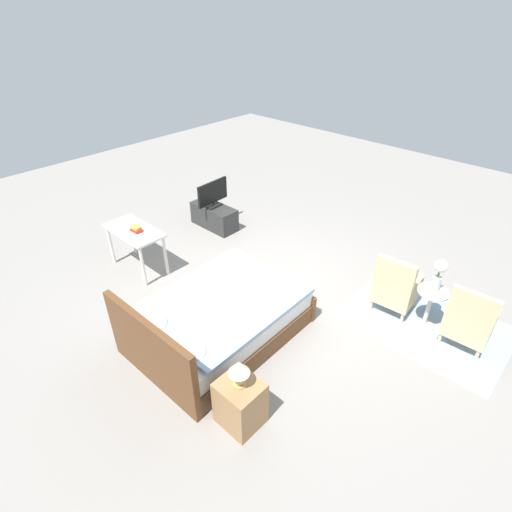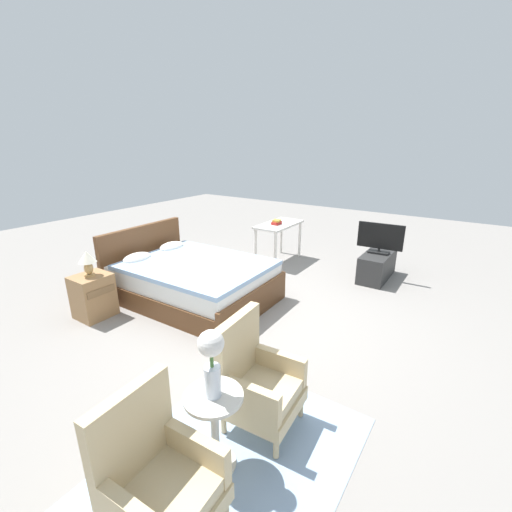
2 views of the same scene
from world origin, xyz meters
The scene contains 13 objects.
ground_plane centered at (0.00, 0.00, 0.00)m, with size 16.00×16.00×0.00m, color gray.
floor_rug centered at (-1.98, -1.08, 0.00)m, with size 2.10×1.50×0.01m.
bed centered at (-0.07, 1.07, 0.30)m, with size 1.58×2.20×0.96m.
armchair_by_window_left centered at (-2.48, -1.02, 0.38)m, with size 0.57×0.57×0.92m.
armchair_by_window_right centered at (-1.48, -1.02, 0.38)m, with size 0.58×0.58×0.92m.
side_table centered at (-1.98, -1.01, 0.38)m, with size 0.40×0.40×0.61m.
flower_vase centered at (-1.98, -1.01, 0.90)m, with size 0.17×0.17×0.48m.
nightstand centered at (-1.17, 1.75, 0.29)m, with size 0.44×0.41×0.57m.
table_lamp centered at (-1.17, 1.75, 0.79)m, with size 0.22×0.22×0.33m.
tv_stand centered at (2.25, -0.96, 0.22)m, with size 0.96×0.40×0.44m.
tv_flatscreen centered at (2.25, -0.96, 0.70)m, with size 0.22×0.72×0.50m.
vanity_desk centered at (2.08, 0.86, 0.63)m, with size 1.04×0.52×0.74m.
book_stack centered at (1.99, 0.86, 0.78)m, with size 0.21×0.14×0.09m.
Camera 2 is at (-3.35, -2.27, 2.19)m, focal length 24.00 mm.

